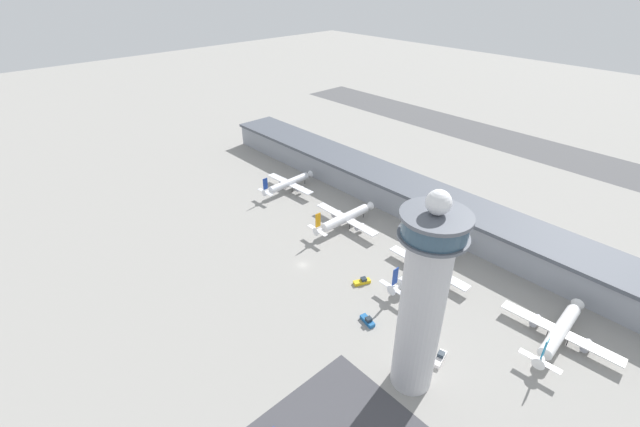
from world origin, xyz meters
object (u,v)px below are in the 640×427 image
airplane_gate_alpha (289,183)px  airplane_gate_charlie (427,267)px  control_tower (423,299)px  airplane_gate_delta (560,332)px  service_truck_baggage (441,280)px  service_truck_catering (368,321)px  service_truck_fuel (362,282)px  service_truck_water (440,358)px  airplane_gate_bravo (345,218)px

airplane_gate_alpha → airplane_gate_charlie: size_ratio=0.79×
control_tower → airplane_gate_charlie: size_ratio=1.49×
control_tower → airplane_gate_charlie: bearing=120.4°
airplane_gate_delta → service_truck_baggage: bearing=-176.6°
service_truck_catering → service_truck_fuel: service_truck_catering is taller
control_tower → airplane_gate_alpha: 133.87m
airplane_gate_charlie → service_truck_water: size_ratio=5.83×
airplane_gate_alpha → service_truck_water: airplane_gate_alpha is taller
airplane_gate_bravo → service_truck_baggage: airplane_gate_bravo is taller
airplane_gate_alpha → airplane_gate_bravo: 46.94m
airplane_gate_delta → airplane_gate_charlie: bearing=-176.2°
service_truck_baggage → service_truck_water: bearing=-56.8°
airplane_gate_alpha → service_truck_catering: airplane_gate_alpha is taller
airplane_gate_bravo → service_truck_catering: bearing=-38.3°
airplane_gate_delta → service_truck_baggage: 43.41m
service_truck_catering → service_truck_water: bearing=9.6°
service_truck_fuel → service_truck_water: (42.07, -9.85, 0.17)m
service_truck_fuel → service_truck_baggage: service_truck_baggage is taller
service_truck_fuel → service_truck_baggage: size_ratio=0.83×
airplane_gate_charlie → airplane_gate_delta: size_ratio=1.12×
service_truck_baggage → service_truck_water: 39.60m
airplane_gate_delta → service_truck_catering: 62.66m
service_truck_water → airplane_gate_bravo: bearing=155.5°
service_truck_fuel → airplane_gate_charlie: bearing=58.8°
airplane_gate_charlie → service_truck_catering: airplane_gate_charlie is taller
airplane_gate_charlie → service_truck_catering: 37.09m
airplane_gate_alpha → airplane_gate_delta: 144.26m
airplane_gate_alpha → airplane_gate_delta: size_ratio=0.89×
airplane_gate_delta → service_truck_water: size_ratio=5.19×
airplane_gate_delta → service_truck_baggage: size_ratio=4.49×
control_tower → airplane_gate_delta: control_tower is taller
airplane_gate_charlie → service_truck_water: (28.39, -32.43, -3.13)m
service_truck_fuel → airplane_gate_bravo: bearing=143.9°
airplane_gate_bravo → airplane_gate_charlie: 47.58m
service_truck_catering → service_truck_fuel: bearing=137.6°
airplane_gate_charlie → service_truck_fuel: (-13.69, -22.59, -3.31)m
airplane_gate_charlie → service_truck_water: bearing=-48.8°
airplane_gate_alpha → service_truck_baggage: bearing=-3.0°
service_truck_water → service_truck_baggage: bearing=123.2°
airplane_gate_alpha → airplane_gate_charlie: 94.51m
airplane_gate_alpha → service_truck_water: size_ratio=4.62×
airplane_gate_delta → service_truck_catering: (-47.96, -40.20, -3.14)m
service_truck_catering → airplane_gate_delta: bearing=40.0°
airplane_gate_charlie → airplane_gate_delta: 50.03m
control_tower → service_truck_water: (1.97, 12.53, -30.98)m
airplane_gate_charlie → airplane_gate_delta: (49.92, 3.31, -0.09)m
service_truck_water → service_truck_catering: bearing=-170.4°
airplane_gate_charlie → service_truck_baggage: bearing=6.0°
airplane_gate_bravo → service_truck_baggage: 54.36m
service_truck_catering → airplane_gate_bravo: bearing=141.7°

